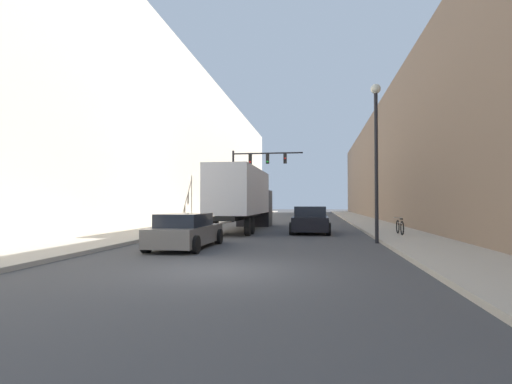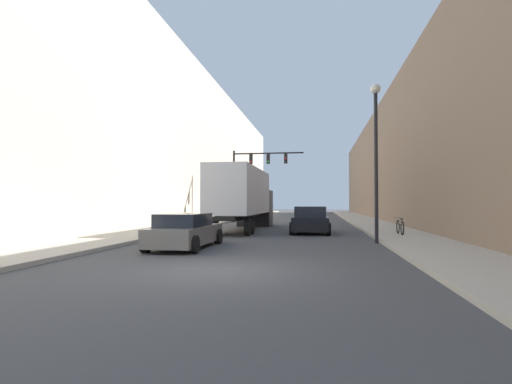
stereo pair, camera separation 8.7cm
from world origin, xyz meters
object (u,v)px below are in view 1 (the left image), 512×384
Objects in this scene: sedan_car at (186,231)px; parked_bicycle at (400,227)px; semi_truck at (244,197)px; traffic_signal_gantry at (251,171)px; street_lamp at (376,141)px; suv_car at (310,220)px.

parked_bicycle is at bearing 34.13° from sedan_car.
semi_truck is 10.04m from parked_bicycle.
traffic_signal_gantry is 19.89m from street_lamp.
traffic_signal_gantry is at bearing 96.59° from semi_truck.
traffic_signal_gantry reaches higher than parked_bicycle.
sedan_car is 1.02× the size of suv_car.
street_lamp is (7.35, -7.50, 2.32)m from semi_truck.
street_lamp is at bearing -116.20° from parked_bicycle.
sedan_car is 11.28m from parked_bicycle.
parked_bicycle is at bearing -25.85° from suv_car.
semi_truck is 1.66× the size of street_lamp.
street_lamp reaches higher than traffic_signal_gantry.
suv_car is at bearing -24.23° from semi_truck.
suv_car is at bearing 61.09° from sedan_car.
sedan_car reaches higher than parked_bicycle.
semi_truck is 2.53× the size of suv_car.
sedan_car is 21.39m from traffic_signal_gantry.
street_lamp is (7.71, 3.03, 3.86)m from sedan_car.
suv_car is (4.73, 8.56, 0.10)m from sedan_car.
traffic_signal_gantry is 18.32m from parked_bicycle.
suv_car is 0.65× the size of street_lamp.
suv_car reaches higher than parked_bicycle.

